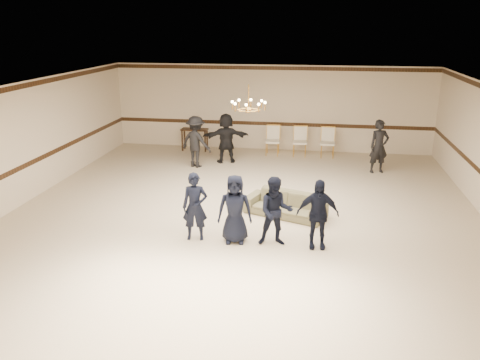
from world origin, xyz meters
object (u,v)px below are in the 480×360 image
object	(u,v)px
boy_d	(318,214)
settee	(285,204)
banquet_chair_right	(328,143)
banquet_chair_left	(273,141)
chandelier	(249,97)
boy_b	(235,209)
adult_right	(379,147)
console_table	(195,140)
boy_c	(276,212)
adult_mid	(226,138)
banquet_chair_mid	(300,142)
boy_a	(195,207)
adult_left	(196,142)

from	to	relation	value
boy_d	settee	bearing A→B (deg)	108.11
banquet_chair_right	banquet_chair_left	bearing A→B (deg)	-178.19
chandelier	banquet_chair_right	size ratio (longest dim) A/B	0.89
boy_b	adult_right	size ratio (longest dim) A/B	0.89
chandelier	boy_b	bearing A→B (deg)	-88.71
banquet_chair_left	console_table	xyz separation A→B (m)	(-3.00, 0.20, -0.11)
boy_c	adult_mid	bearing A→B (deg)	101.51
boy_b	adult_right	xyz separation A→B (m)	(3.70, 5.93, 0.09)
boy_c	banquet_chair_mid	size ratio (longest dim) A/B	1.46
boy_b	settee	bearing A→B (deg)	52.49
chandelier	boy_a	distance (m)	3.32
adult_right	banquet_chair_mid	size ratio (longest dim) A/B	1.64
boy_c	banquet_chair_left	size ratio (longest dim) A/B	1.46
boy_a	settee	distance (m)	2.61
boy_b	adult_right	bearing A→B (deg)	50.52
boy_a	banquet_chair_left	world-z (taller)	boy_a
banquet_chair_left	banquet_chair_right	size ratio (longest dim) A/B	1.00
boy_b	adult_left	distance (m)	6.08
boy_c	console_table	size ratio (longest dim) A/B	1.54
boy_a	boy_d	distance (m)	2.70
boy_b	boy_d	size ratio (longest dim) A/B	1.00
adult_right	banquet_chair_right	distance (m)	2.32
chandelier	boy_a	size ratio (longest dim) A/B	0.61
settee	chandelier	bearing A→B (deg)	166.66
settee	adult_left	xyz separation A→B (m)	(-3.29, 3.90, 0.57)
adult_right	banquet_chair_right	xyz separation A→B (m)	(-1.60, 1.65, -0.34)
chandelier	settee	distance (m)	2.87
banquet_chair_mid	boy_b	bearing A→B (deg)	-103.14
chandelier	banquet_chair_right	xyz separation A→B (m)	(2.16, 5.15, -2.34)
boy_a	banquet_chair_right	size ratio (longest dim) A/B	1.46
boy_d	banquet_chair_left	world-z (taller)	boy_d
chandelier	boy_c	size ratio (longest dim) A/B	0.61
boy_d	banquet_chair_left	bearing A→B (deg)	95.89
banquet_chair_left	banquet_chair_right	distance (m)	2.00
boy_c	boy_d	distance (m)	0.90
chandelier	boy_c	xyz separation A→B (m)	(0.95, -2.43, -2.10)
adult_left	banquet_chair_mid	distance (m)	3.93
adult_left	boy_b	bearing A→B (deg)	134.68
adult_mid	banquet_chair_left	bearing A→B (deg)	-157.41
boy_d	console_table	bearing A→B (deg)	114.39
chandelier	console_table	world-z (taller)	chandelier
adult_left	boy_a	bearing A→B (deg)	126.42
adult_right	boy_d	bearing A→B (deg)	-126.35
adult_mid	boy_c	bearing A→B (deg)	92.75
boy_b	console_table	bearing A→B (deg)	102.91
banquet_chair_mid	chandelier	bearing A→B (deg)	-107.53
chandelier	banquet_chair_left	bearing A→B (deg)	88.21
chandelier	boy_a	bearing A→B (deg)	-109.21
chandelier	adult_right	world-z (taller)	chandelier
boy_a	boy_b	size ratio (longest dim) A/B	1.00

